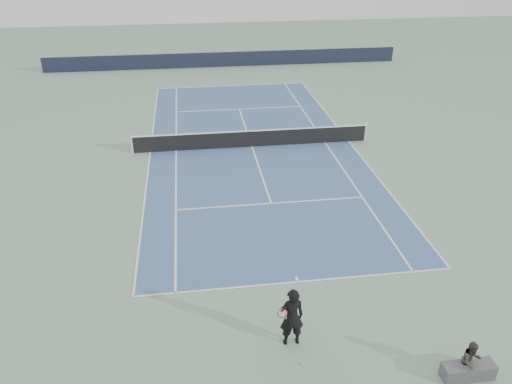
{
  "coord_description": "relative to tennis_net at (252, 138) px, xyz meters",
  "views": [
    {
      "loc": [
        -3.27,
        -25.03,
        10.67
      ],
      "look_at": [
        -0.79,
        -7.28,
        1.1
      ],
      "focal_mm": 35.0,
      "sensor_mm": 36.0,
      "label": 1
    }
  ],
  "objects": [
    {
      "name": "ground",
      "position": [
        0.0,
        0.0,
        -0.5
      ],
      "size": [
        80.0,
        80.0,
        0.0
      ],
      "primitive_type": "plane",
      "color": "gray"
    },
    {
      "name": "tennis_player",
      "position": [
        -0.79,
        -14.56,
        0.46
      ],
      "size": [
        0.83,
        0.55,
        1.92
      ],
      "color": "black",
      "rests_on": "ground"
    },
    {
      "name": "windscreen_far",
      "position": [
        0.0,
        17.88,
        0.1
      ],
      "size": [
        30.0,
        0.25,
        1.2
      ],
      "primitive_type": "cube",
      "color": "black",
      "rests_on": "ground"
    },
    {
      "name": "tennis_ball",
      "position": [
        -0.63,
        -15.46,
        -0.47
      ],
      "size": [
        0.07,
        0.07,
        0.07
      ],
      "primitive_type": "sphere",
      "color": "#B0D62B",
      "rests_on": "ground"
    },
    {
      "name": "spectator_bench",
      "position": [
        3.63,
        -16.45,
        -0.08
      ],
      "size": [
        1.44,
        0.61,
        1.2
      ],
      "color": "#4E4E52",
      "rests_on": "ground"
    },
    {
      "name": "court_surface",
      "position": [
        0.0,
        0.0,
        -0.5
      ],
      "size": [
        10.97,
        23.77,
        0.01
      ],
      "primitive_type": "cube",
      "color": "#3A5B8B",
      "rests_on": "ground"
    },
    {
      "name": "tennis_net",
      "position": [
        0.0,
        0.0,
        0.0
      ],
      "size": [
        12.9,
        0.1,
        1.07
      ],
      "color": "silver",
      "rests_on": "ground"
    }
  ]
}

